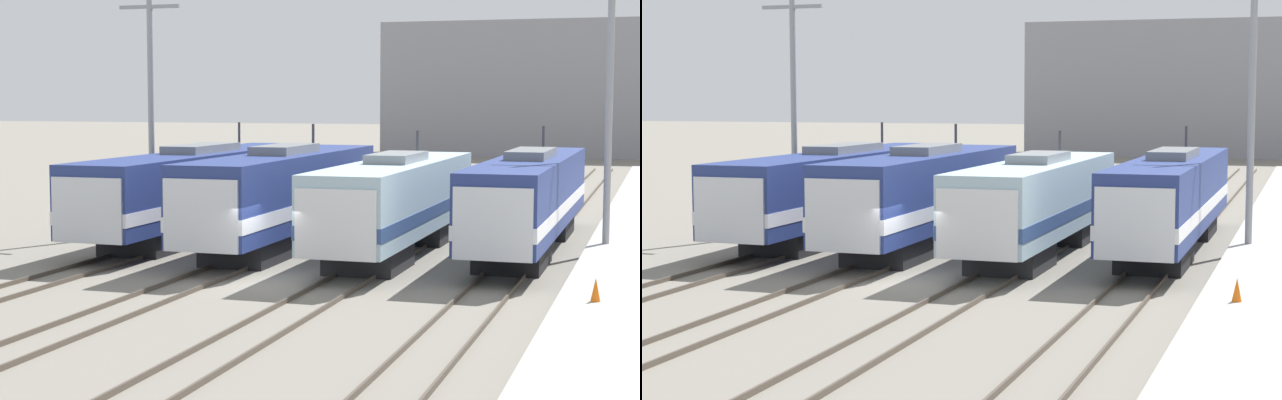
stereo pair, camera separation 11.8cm
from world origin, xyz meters
TOP-DOWN VIEW (x-y plane):
  - ground_plane at (0.00, 0.00)m, footprint 400.00×400.00m
  - rail_pair_far_left at (-7.26, 0.00)m, footprint 1.50×120.00m
  - rail_pair_center_left at (-2.42, 0.00)m, footprint 1.51×120.00m
  - rail_pair_center_right at (2.42, 0.00)m, footprint 1.51×120.00m
  - rail_pair_far_right at (7.26, 0.00)m, footprint 1.50×120.00m
  - locomotive_far_left at (-7.26, 9.74)m, footprint 3.11×19.91m
  - locomotive_center_left at (-2.42, 7.35)m, footprint 3.02×16.67m
  - locomotive_center_right at (2.42, 6.84)m, footprint 3.03×16.18m
  - locomotive_far_right at (7.26, 9.79)m, footprint 2.84×19.29m
  - catenary_tower_left at (-9.78, 10.32)m, footprint 2.95×0.28m
  - catenary_tower_right at (10.26, 10.32)m, footprint 2.95×0.28m
  - platform at (11.58, 0.00)m, footprint 4.00×120.00m
  - traffic_cone at (10.70, -2.26)m, footprint 0.29×0.29m
  - depot_building at (4.63, 81.93)m, footprint 42.71×11.45m

SIDE VIEW (x-z plane):
  - ground_plane at x=0.00m, z-range 0.00..0.00m
  - rail_pair_far_left at x=-7.26m, z-range 0.00..0.15m
  - rail_pair_center_left at x=-2.42m, z-range 0.00..0.15m
  - rail_pair_center_right at x=2.42m, z-range 0.00..0.15m
  - rail_pair_far_right at x=7.26m, z-range 0.00..0.15m
  - platform at x=11.58m, z-range 0.00..0.39m
  - traffic_cone at x=10.70m, z-range 0.39..1.08m
  - locomotive_center_right at x=2.42m, z-range -0.32..4.47m
  - locomotive_far_right at x=7.26m, z-range -0.35..4.58m
  - locomotive_far_left at x=-7.26m, z-range -0.37..4.61m
  - locomotive_center_left at x=-2.42m, z-range -0.33..4.69m
  - catenary_tower_left at x=-9.78m, z-range 0.35..11.97m
  - catenary_tower_right at x=10.26m, z-range 0.35..11.97m
  - depot_building at x=4.63m, z-range 0.00..13.98m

